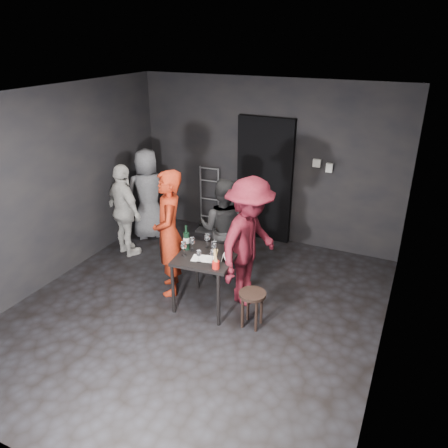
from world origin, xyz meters
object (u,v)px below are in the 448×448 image
at_px(hand_truck, 209,219).
at_px(bystander_grey, 148,192).
at_px(server_red, 168,224).
at_px(woman_black, 224,229).
at_px(wine_bottle, 186,240).
at_px(bystander_cream, 125,211).
at_px(man_maroon, 250,233).
at_px(tasting_table, 207,262).
at_px(stool, 252,300).
at_px(breadstick_cup, 216,259).

height_order(hand_truck, bystander_grey, bystander_grey).
height_order(server_red, woman_black, server_red).
bearing_deg(wine_bottle, bystander_cream, 154.63).
height_order(man_maroon, bystander_grey, man_maroon).
xyz_separation_m(bystander_cream, bystander_grey, (-0.04, 0.71, 0.07)).
bearing_deg(wine_bottle, bystander_grey, 137.50).
height_order(tasting_table, stool, tasting_table).
relative_size(hand_truck, wine_bottle, 3.54).
relative_size(tasting_table, breadstick_cup, 2.81).
xyz_separation_m(hand_truck, man_maroon, (1.50, -1.80, 0.78)).
distance_m(tasting_table, woman_black, 0.85).
relative_size(server_red, man_maroon, 1.01).
bearing_deg(wine_bottle, woman_black, 78.34).
bearing_deg(wine_bottle, tasting_table, -8.04).
xyz_separation_m(man_maroon, breadstick_cup, (-0.18, -0.60, -0.13)).
bearing_deg(man_maroon, server_red, 111.12).
distance_m(woman_black, breadstick_cup, 1.15).
bearing_deg(server_red, stool, 45.79).
relative_size(stool, wine_bottle, 1.42).
height_order(tasting_table, server_red, server_red).
bearing_deg(server_red, bystander_cream, -149.70).
distance_m(man_maroon, bystander_cream, 2.33).
bearing_deg(bystander_cream, wine_bottle, 178.64).
bearing_deg(hand_truck, man_maroon, -54.87).
bearing_deg(hand_truck, tasting_table, -68.37).
height_order(hand_truck, server_red, server_red).
xyz_separation_m(woman_black, wine_bottle, (-0.16, -0.78, 0.13)).
bearing_deg(hand_truck, server_red, -82.48).
xyz_separation_m(server_red, man_maroon, (1.07, 0.22, -0.01)).
xyz_separation_m(server_red, breadstick_cup, (0.88, -0.38, -0.14)).
xyz_separation_m(stool, man_maroon, (-0.26, 0.50, 0.63)).
bearing_deg(stool, man_maroon, 116.98).
distance_m(bystander_grey, breadstick_cup, 2.75).
bearing_deg(bystander_grey, hand_truck, 178.20).
height_order(server_red, man_maroon, server_red).
relative_size(man_maroon, wine_bottle, 6.01).
height_order(stool, breadstick_cup, breadstick_cup).
bearing_deg(wine_bottle, server_red, 164.14).
xyz_separation_m(stool, bystander_cream, (-2.54, 0.92, 0.38)).
xyz_separation_m(woman_black, bystander_cream, (-1.69, -0.06, 0.01)).
xyz_separation_m(woman_black, breadstick_cup, (0.40, -1.07, 0.12)).
distance_m(tasting_table, server_red, 0.74).
bearing_deg(woman_black, stool, 121.98).
height_order(tasting_table, woman_black, woman_black).
distance_m(man_maroon, breadstick_cup, 0.64).
height_order(stool, bystander_grey, bystander_grey).
relative_size(stool, server_red, 0.23).
xyz_separation_m(woman_black, man_maroon, (0.59, -0.47, 0.25)).
bearing_deg(man_maroon, bystander_grey, 73.55).
bearing_deg(breadstick_cup, hand_truck, 118.80).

